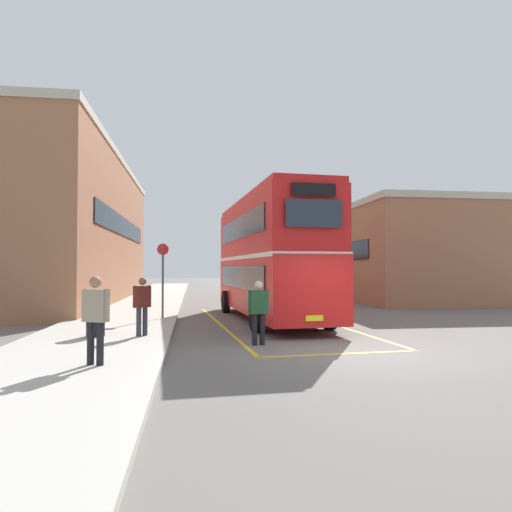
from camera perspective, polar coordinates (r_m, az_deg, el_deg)
The scene contains 12 objects.
ground_plane at distance 25.57m, azimuth 0.93°, elevation -6.08°, with size 135.60×135.60×0.00m, color #66605B.
sidewalk_left at distance 27.78m, azimuth -13.28°, elevation -5.53°, with size 4.00×57.60×0.14m, color #B2ADA3.
brick_building_left at distance 29.81m, azimuth -22.03°, elevation 2.98°, with size 6.31×22.86×8.62m.
depot_building_right at distance 33.02m, azimuth 16.30°, elevation 0.17°, with size 8.36×17.51×5.93m.
double_decker_bus at distance 18.07m, azimuth 1.65°, elevation -0.02°, with size 3.35×10.65×4.75m.
single_deck_bus at distance 35.11m, azimuth 1.94°, elevation -2.15°, with size 2.80×8.46×3.02m.
pedestrian_boarding at distance 12.24m, azimuth 0.31°, elevation -6.46°, with size 0.56×0.31×1.71m.
pedestrian_waiting_near at distance 13.31m, azimuth -14.01°, elevation -5.60°, with size 0.49×0.48×1.65m.
pedestrian_waiting_far at distance 9.62m, azimuth -19.36°, elevation -6.74°, with size 0.54×0.41×1.75m.
litter_bin at distance 13.66m, azimuth -19.36°, elevation -7.52°, with size 0.53×0.53×0.91m.
bus_stop_sign at distance 17.81m, azimuth -11.54°, elevation -2.14°, with size 0.44×0.11×2.84m.
bay_marking_yellow at distance 16.31m, azimuth 3.03°, elevation -8.69°, with size 5.11×12.81×0.01m.
Camera 1 is at (-3.88, -10.79, 2.05)m, focal length 32.10 mm.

